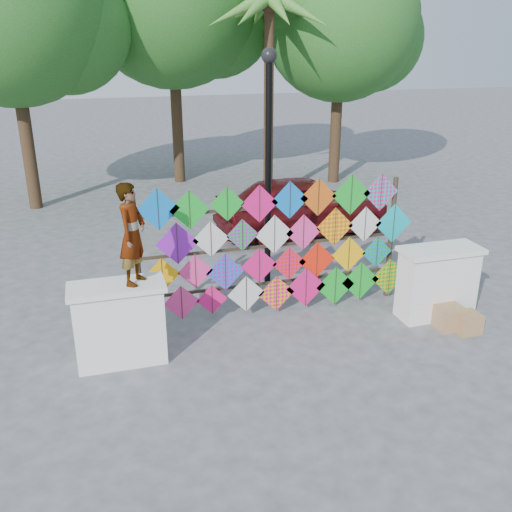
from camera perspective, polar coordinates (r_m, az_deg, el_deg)
The scene contains 12 objects.
ground at distance 9.69m, azimuth 3.01°, elevation -7.48°, with size 80.00×80.00×0.00m, color gray.
parapet_left at distance 8.77m, azimuth -13.47°, elevation -6.56°, with size 1.40×0.65×1.28m.
parapet_right at distance 10.39m, azimuth 17.67°, elevation -2.49°, with size 1.40×0.65×1.28m.
kite_rack at distance 9.85m, azimuth 2.59°, elevation 0.83°, with size 4.98×0.24×2.43m.
tree_west at distance 17.12m, azimuth -23.26°, elevation 22.10°, with size 5.85×5.20×8.01m.
tree_east at distance 19.26m, azimuth 8.71°, elevation 22.00°, with size 5.40×4.80×7.42m.
palm_tree at distance 16.79m, azimuth 1.33°, elevation 22.25°, with size 3.62×3.62×5.83m.
vendor_woman at distance 8.25m, azimuth -12.28°, elevation 2.16°, with size 0.54×0.36×1.49m, color #99999E.
sedan at distance 14.16m, azimuth 4.75°, elevation 5.10°, with size 1.74×4.32×1.47m, color #5A0F13.
lamppost at distance 10.68m, azimuth 1.25°, elevation 10.64°, with size 0.28×0.28×4.46m.
cardboard_box_near at distance 10.22m, azimuth 18.80°, elevation -5.85°, with size 0.43×0.39×0.39m, color #A97E52.
cardboard_box_far at distance 10.20m, azimuth 20.35°, elevation -6.27°, with size 0.40×0.37×0.34m, color #A97E52.
Camera 1 is at (-2.87, -8.00, 4.65)m, focal length 40.00 mm.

